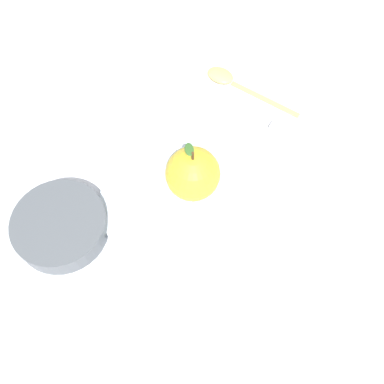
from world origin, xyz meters
name	(u,v)px	position (x,y,z in m)	size (l,w,h in m)	color
ground_plane	(200,188)	(0.00, 0.00, 0.00)	(2.40, 2.40, 0.00)	silver
dinner_plate	(192,196)	(-0.01, 0.02, 0.01)	(0.27, 0.27, 0.01)	silver
apple	(193,174)	(0.00, 0.01, 0.05)	(0.08, 0.08, 0.09)	gold
side_bowl	(60,225)	(0.04, 0.20, 0.02)	(0.13, 0.13, 0.03)	#4C5156
cup	(171,60)	(0.22, -0.07, 0.04)	(0.07, 0.07, 0.06)	silver
knife	(261,120)	(0.06, -0.15, 0.00)	(0.20, 0.11, 0.01)	silver
spoon	(230,81)	(0.15, -0.15, 0.01)	(0.17, 0.10, 0.01)	#D8B766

